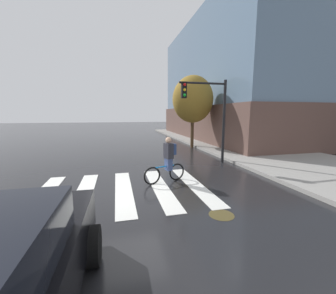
{
  "coord_description": "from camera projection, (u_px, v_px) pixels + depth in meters",
  "views": [
    {
      "loc": [
        -0.26,
        -6.92,
        2.53
      ],
      "look_at": [
        1.73,
        1.23,
        1.21
      ],
      "focal_mm": 22.64,
      "sensor_mm": 36.0,
      "label": 1
    }
  ],
  "objects": [
    {
      "name": "street_tree_near",
      "position": [
        193.0,
        99.0,
        15.56
      ],
      "size": [
        2.98,
        2.98,
        5.3
      ],
      "color": "#4C3823",
      "rests_on": "ground"
    },
    {
      "name": "sidewalk",
      "position": [
        333.0,
        171.0,
        9.13
      ],
      "size": [
        6.5,
        50.0,
        0.15
      ],
      "primitive_type": "cube",
      "color": "gray",
      "rests_on": "ground"
    },
    {
      "name": "cyclist",
      "position": [
        168.0,
        160.0,
        7.83
      ],
      "size": [
        1.65,
        0.55,
        1.69
      ],
      "color": "black",
      "rests_on": "ground"
    },
    {
      "name": "traffic_light_near",
      "position": [
        209.0,
        107.0,
        10.51
      ],
      "size": [
        2.47,
        0.28,
        4.2
      ],
      "color": "black",
      "rests_on": "ground"
    },
    {
      "name": "manhole_cover",
      "position": [
        221.0,
        215.0,
        5.35
      ],
      "size": [
        0.64,
        0.64,
        0.01
      ],
      "primitive_type": "cylinder",
      "color": "#473D1E",
      "rests_on": "ground"
    },
    {
      "name": "fire_hydrant",
      "position": [
        218.0,
        141.0,
        15.98
      ],
      "size": [
        0.33,
        0.22,
        0.78
      ],
      "color": "gold",
      "rests_on": "sidewalk"
    },
    {
      "name": "ground_plane",
      "position": [
        127.0,
        190.0,
        7.09
      ],
      "size": [
        120.0,
        120.0,
        0.0
      ],
      "primitive_type": "plane",
      "color": "black"
    },
    {
      "name": "corner_building",
      "position": [
        276.0,
        84.0,
        23.0
      ],
      "size": [
        19.83,
        20.04,
        11.55
      ],
      "color": "brown",
      "rests_on": "ground"
    },
    {
      "name": "crosswalk_stripes",
      "position": [
        124.0,
        190.0,
        7.07
      ],
      "size": [
        5.54,
        4.2,
        0.01
      ],
      "color": "silver",
      "rests_on": "ground"
    }
  ]
}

